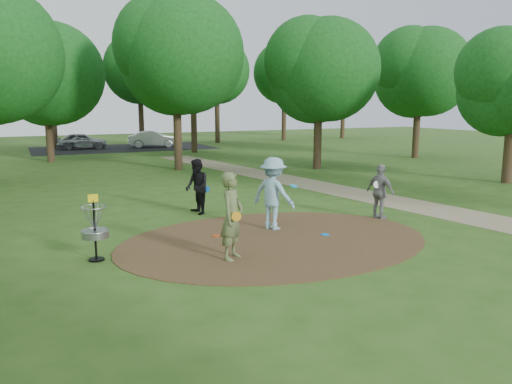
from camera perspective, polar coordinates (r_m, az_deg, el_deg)
name	(u,v)px	position (r m, az deg, el deg)	size (l,w,h in m)	color
ground	(276,240)	(13.16, 2.29, -5.54)	(100.00, 100.00, 0.00)	#2D5119
dirt_clearing	(276,240)	(13.15, 2.29, -5.50)	(8.40, 8.40, 0.02)	#47301C
footpath	(411,205)	(18.49, 17.30, -1.42)	(2.00, 40.00, 0.01)	#8C7A5B
parking_lot	(124,148)	(42.08, -14.90, 4.88)	(14.00, 8.00, 0.01)	black
player_observer_with_disc	(232,216)	(11.37, -2.75, -2.77)	(0.87, 0.86, 2.03)	#5C6B3E
player_throwing_with_disc	(273,194)	(14.09, 1.99, -0.18)	(1.46, 1.54, 2.07)	#86B4C8
player_walking_with_disc	(197,187)	(16.23, -6.76, 0.62)	(0.77, 0.90, 1.79)	black
player_waiting_with_disc	(380,192)	(15.87, 14.03, 0.04)	(0.62, 1.07, 1.72)	gray
disc_ground_cyan	(230,241)	(12.98, -2.95, -5.63)	(0.22, 0.22, 0.02)	#1887C1
disc_ground_blue	(325,234)	(13.74, 7.91, -4.83)	(0.22, 0.22, 0.02)	#0E7CF1
disc_ground_red	(216,236)	(13.53, -4.61, -5.00)	(0.22, 0.22, 0.02)	#C43C13
car_left	(82,141)	(42.10, -19.27, 5.54)	(1.53, 3.80, 1.29)	#97979E
car_right	(153,139)	(42.12, -11.65, 5.93)	(1.43, 4.09, 1.35)	#ABAFB3
disc_golf_basket	(94,223)	(11.86, -17.98, -3.41)	(0.63, 0.63, 1.54)	black
tree_ring	(198,64)	(22.92, -6.69, 14.32)	(37.37, 45.59, 9.23)	#332316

